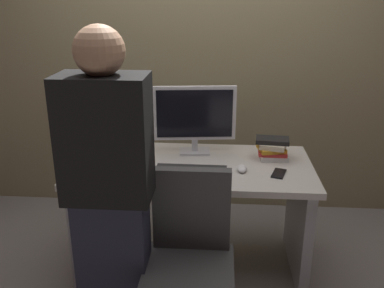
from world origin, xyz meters
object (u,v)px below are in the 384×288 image
at_px(mouse, 242,169).
at_px(cell_phone, 279,173).
at_px(office_chair, 190,273).
at_px(person_at_desk, 110,199).
at_px(cup_by_monitor, 121,149).
at_px(desk, 193,195).
at_px(book_stack, 272,149).
at_px(monitor, 195,116).
at_px(keyboard, 191,170).
at_px(cup_near_keyboard, 112,159).

bearing_deg(mouse, cell_phone, -7.29).
relative_size(office_chair, person_at_desk, 0.57).
distance_m(office_chair, cup_by_monitor, 1.02).
distance_m(desk, cell_phone, 0.59).
relative_size(person_at_desk, mouse, 16.39).
xyz_separation_m(person_at_desk, cup_by_monitor, (-0.14, 0.82, -0.05)).
relative_size(office_chair, cell_phone, 6.53).
xyz_separation_m(desk, cup_by_monitor, (-0.48, 0.11, 0.27)).
bearing_deg(desk, office_chair, -87.11).
bearing_deg(cell_phone, person_at_desk, -128.35).
xyz_separation_m(office_chair, book_stack, (0.48, 0.82, 0.38)).
bearing_deg(office_chair, monitor, 92.06).
bearing_deg(monitor, cup_by_monitor, -169.59).
xyz_separation_m(cup_by_monitor, cell_phone, (1.01, -0.23, -0.05)).
xyz_separation_m(keyboard, cup_near_keyboard, (-0.49, 0.04, 0.04)).
relative_size(mouse, cup_by_monitor, 1.01).
relative_size(cup_near_keyboard, cup_by_monitor, 1.04).
bearing_deg(mouse, keyboard, -175.15).
xyz_separation_m(person_at_desk, keyboard, (0.34, 0.59, -0.09)).
height_order(keyboard, mouse, mouse).
distance_m(office_chair, cup_near_keyboard, 0.89).
distance_m(keyboard, cell_phone, 0.53).
bearing_deg(office_chair, cell_phone, 49.30).
bearing_deg(cell_phone, monitor, 165.84).
relative_size(desk, monitor, 2.79).
relative_size(mouse, book_stack, 0.45).
xyz_separation_m(mouse, cup_near_keyboard, (-0.80, 0.01, 0.03)).
bearing_deg(cup_near_keyboard, mouse, -1.05).
bearing_deg(desk, monitor, 89.08).
bearing_deg(mouse, book_stack, 47.29).
distance_m(desk, cup_by_monitor, 0.56).
bearing_deg(person_at_desk, mouse, 43.79).
bearing_deg(cup_by_monitor, mouse, -14.45).
height_order(office_chair, cup_near_keyboard, office_chair).
height_order(person_at_desk, cup_by_monitor, person_at_desk).
xyz_separation_m(desk, mouse, (0.31, -0.10, 0.24)).
distance_m(office_chair, mouse, 0.73).
relative_size(cup_near_keyboard, cell_phone, 0.72).
bearing_deg(desk, mouse, -17.61).
bearing_deg(book_stack, desk, -166.43).
distance_m(cup_near_keyboard, cup_by_monitor, 0.19).
bearing_deg(book_stack, monitor, 172.00).
bearing_deg(cup_near_keyboard, monitor, 29.05).
height_order(cup_near_keyboard, cell_phone, cup_near_keyboard).
xyz_separation_m(office_chair, person_at_desk, (-0.37, -0.02, 0.41)).
bearing_deg(cup_by_monitor, person_at_desk, -80.22).
xyz_separation_m(desk, cell_phone, (0.53, -0.13, 0.23)).
bearing_deg(keyboard, cup_near_keyboard, 176.06).
xyz_separation_m(person_at_desk, cup_near_keyboard, (-0.16, 0.63, -0.05)).
bearing_deg(cup_by_monitor, monitor, 10.41).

